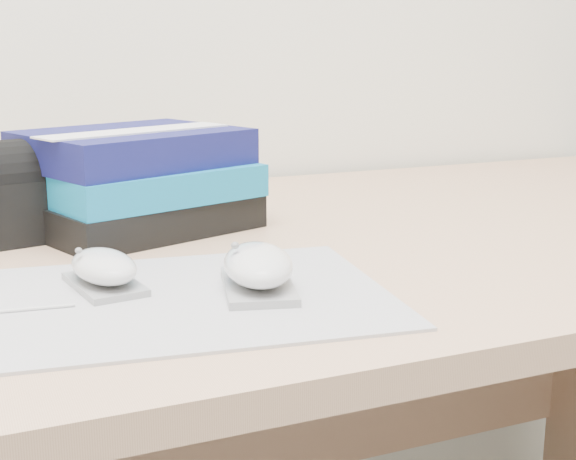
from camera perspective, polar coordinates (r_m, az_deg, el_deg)
name	(u,v)px	position (r m, az deg, el deg)	size (l,w,h in m)	color
desk	(274,393)	(1.10, -1.00, -11.53)	(1.60, 0.80, 0.73)	tan
mousepad	(190,297)	(0.73, -6.97, -4.76)	(0.36, 0.28, 0.00)	gray
mouse_rear	(104,269)	(0.76, -12.96, -2.75)	(0.07, 0.10, 0.04)	gray
mouse_front	(258,268)	(0.74, -2.14, -2.74)	(0.09, 0.13, 0.05)	gray
book_stack	(137,180)	(1.00, -10.68, 3.48)	(0.30, 0.27, 0.12)	black
pouch	(0,194)	(0.98, -19.82, 2.46)	(0.14, 0.11, 0.12)	black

